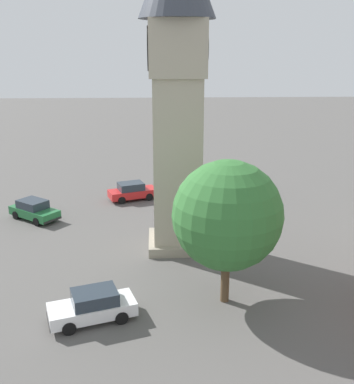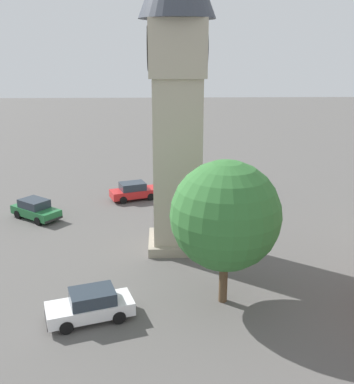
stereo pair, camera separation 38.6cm
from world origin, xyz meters
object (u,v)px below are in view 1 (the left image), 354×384
tree (227,215)px  clock_tower (177,63)px  car_blue_kerb (244,186)px  car_red_corner (132,191)px  road_sign (173,196)px  car_white_side (34,210)px  pedestrian (229,218)px  car_silver_kerb (93,306)px

tree → clock_tower: bearing=16.8°
car_blue_kerb → tree: size_ratio=0.59×
car_red_corner → road_sign: size_ratio=1.59×
car_white_side → pedestrian: bearing=-102.1°
car_white_side → pedestrian: size_ratio=2.54×
car_silver_kerb → road_sign: (13.61, -4.40, 1.14)m
clock_tower → pedestrian: (2.41, -3.85, -10.71)m
clock_tower → road_sign: (5.09, 0.05, -9.82)m
car_silver_kerb → clock_tower: bearing=-27.5°
car_silver_kerb → road_sign: 14.35m
pedestrian → tree: 10.31m
car_white_side → tree: tree is taller
car_blue_kerb → tree: (-18.37, 4.45, 3.96)m
car_blue_kerb → road_sign: bearing=133.2°
car_silver_kerb → tree: tree is taller
car_blue_kerb → car_silver_kerb: size_ratio=0.99×
car_white_side → tree: 18.41m
car_blue_kerb → car_silver_kerb: 22.70m
car_silver_kerb → car_white_side: same height
car_blue_kerb → car_silver_kerb: (-19.84, 11.02, 0.00)m
car_white_side → pedestrian: pedestrian is taller
car_silver_kerb → car_red_corner: bearing=-3.2°
car_silver_kerb → car_white_side: 15.39m
clock_tower → pedestrian: bearing=-57.9°
car_red_corner → pedestrian: size_ratio=2.63×
car_silver_kerb → car_white_side: (14.06, 6.26, 0.00)m
car_red_corner → tree: 18.44m
car_red_corner → road_sign: 6.13m
car_white_side → car_blue_kerb: bearing=-71.5°
car_red_corner → car_white_side: bearing=121.9°
clock_tower → tree: bearing=-163.2°
car_red_corner → car_white_side: 8.60m
clock_tower → car_red_corner: size_ratio=4.51×
car_blue_kerb → car_white_side: bearing=108.5°
car_silver_kerb → tree: 7.82m
clock_tower → pedestrian: clock_tower is taller
car_white_side → car_red_corner: bearing=-58.1°
clock_tower → pedestrian: size_ratio=11.88×
car_silver_kerb → pedestrian: 13.73m
pedestrian → car_white_side: bearing=77.9°
car_silver_kerb → pedestrian: size_ratio=2.63×
clock_tower → tree: size_ratio=2.69×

